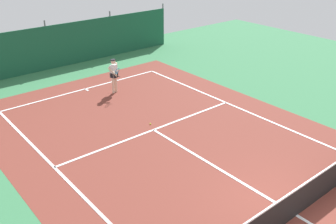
{
  "coord_description": "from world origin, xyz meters",
  "views": [
    {
      "loc": [
        -7.94,
        -4.13,
        7.06
      ],
      "look_at": [
        0.27,
        5.85,
        0.9
      ],
      "focal_mm": 41.0,
      "sensor_mm": 36.0,
      "label": 1
    }
  ],
  "objects": [
    {
      "name": "tennis_ball_near_player",
      "position": [
        0.18,
        6.85,
        0.03
      ],
      "size": [
        0.07,
        0.07,
        0.07
      ],
      "primitive_type": "sphere",
      "color": "#CCDB33",
      "rests_on": "ground"
    },
    {
      "name": "tennis_player",
      "position": [
        0.91,
        10.62,
        0.96
      ],
      "size": [
        0.57,
        0.83,
        1.64
      ],
      "rotation": [
        0.0,
        0.0,
        3.51
      ],
      "color": "beige",
      "rests_on": "ground"
    },
    {
      "name": "court_surface",
      "position": [
        0.0,
        0.0,
        0.0
      ],
      "size": [
        11.02,
        26.6,
        0.01
      ],
      "color": "brown",
      "rests_on": "ground"
    },
    {
      "name": "ground_plane",
      "position": [
        0.0,
        0.0,
        0.0
      ],
      "size": [
        36.0,
        36.0,
        0.0
      ],
      "primitive_type": "plane",
      "color": "#387A4C"
    },
    {
      "name": "back_fence",
      "position": [
        -0.0,
        16.33,
        0.67
      ],
      "size": [
        16.3,
        0.98,
        2.7
      ],
      "color": "#195138",
      "rests_on": "ground"
    },
    {
      "name": "tennis_net",
      "position": [
        0.0,
        0.0,
        0.51
      ],
      "size": [
        10.12,
        0.1,
        1.1
      ],
      "color": "black",
      "rests_on": "ground"
    }
  ]
}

